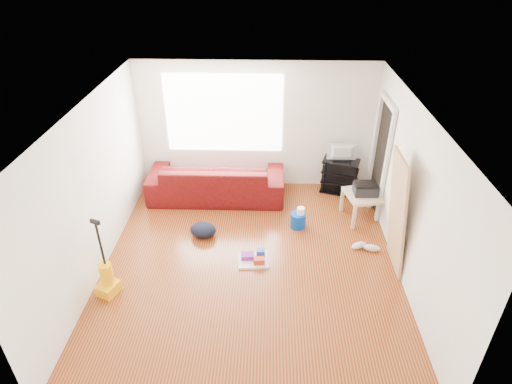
{
  "coord_description": "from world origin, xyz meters",
  "views": [
    {
      "loc": [
        0.25,
        -5.11,
        4.43
      ],
      "look_at": [
        0.07,
        0.6,
        0.94
      ],
      "focal_mm": 30.0,
      "sensor_mm": 36.0,
      "label": 1
    }
  ],
  "objects_px": {
    "side_table": "(364,197)",
    "backpack": "(204,236)",
    "sofa": "(217,196)",
    "bucket": "(298,226)",
    "vacuum": "(107,280)",
    "cleaning_tray": "(254,259)",
    "tv_stand": "(340,176)"
  },
  "relations": [
    {
      "from": "side_table",
      "to": "backpack",
      "type": "distance_m",
      "value": 2.89
    },
    {
      "from": "sofa",
      "to": "bucket",
      "type": "xyz_separation_m",
      "value": [
        1.52,
        -0.95,
        0.0
      ]
    },
    {
      "from": "side_table",
      "to": "vacuum",
      "type": "distance_m",
      "value": 4.43
    },
    {
      "from": "side_table",
      "to": "cleaning_tray",
      "type": "relative_size",
      "value": 1.51
    },
    {
      "from": "side_table",
      "to": "sofa",
      "type": "bearing_deg",
      "value": 166.8
    },
    {
      "from": "sofa",
      "to": "tv_stand",
      "type": "bearing_deg",
      "value": -173.55
    },
    {
      "from": "vacuum",
      "to": "side_table",
      "type": "bearing_deg",
      "value": 48.47
    },
    {
      "from": "sofa",
      "to": "bucket",
      "type": "bearing_deg",
      "value": 148.03
    },
    {
      "from": "sofa",
      "to": "side_table",
      "type": "height_order",
      "value": "side_table"
    },
    {
      "from": "tv_stand",
      "to": "cleaning_tray",
      "type": "distance_m",
      "value": 2.71
    },
    {
      "from": "side_table",
      "to": "backpack",
      "type": "height_order",
      "value": "side_table"
    },
    {
      "from": "cleaning_tray",
      "to": "vacuum",
      "type": "xyz_separation_m",
      "value": [
        -2.06,
        -0.73,
        0.17
      ]
    },
    {
      "from": "bucket",
      "to": "backpack",
      "type": "height_order",
      "value": "bucket"
    },
    {
      "from": "backpack",
      "to": "vacuum",
      "type": "relative_size",
      "value": 0.36
    },
    {
      "from": "cleaning_tray",
      "to": "bucket",
      "type": "bearing_deg",
      "value": 52.36
    },
    {
      "from": "sofa",
      "to": "bucket",
      "type": "relative_size",
      "value": 9.57
    },
    {
      "from": "vacuum",
      "to": "tv_stand",
      "type": "bearing_deg",
      "value": 60.1
    },
    {
      "from": "side_table",
      "to": "bucket",
      "type": "xyz_separation_m",
      "value": [
        -1.16,
        -0.32,
        -0.42
      ]
    },
    {
      "from": "side_table",
      "to": "cleaning_tray",
      "type": "bearing_deg",
      "value": -146.19
    },
    {
      "from": "vacuum",
      "to": "backpack",
      "type": "bearing_deg",
      "value": 70.88
    },
    {
      "from": "side_table",
      "to": "bucket",
      "type": "relative_size",
      "value": 2.78
    },
    {
      "from": "cleaning_tray",
      "to": "vacuum",
      "type": "height_order",
      "value": "vacuum"
    },
    {
      "from": "sofa",
      "to": "side_table",
      "type": "bearing_deg",
      "value": 166.8
    },
    {
      "from": "side_table",
      "to": "bucket",
      "type": "distance_m",
      "value": 1.28
    },
    {
      "from": "tv_stand",
      "to": "vacuum",
      "type": "height_order",
      "value": "vacuum"
    },
    {
      "from": "bucket",
      "to": "cleaning_tray",
      "type": "distance_m",
      "value": 1.2
    },
    {
      "from": "cleaning_tray",
      "to": "backpack",
      "type": "relative_size",
      "value": 1.12
    },
    {
      "from": "bucket",
      "to": "vacuum",
      "type": "relative_size",
      "value": 0.22
    },
    {
      "from": "vacuum",
      "to": "bucket",
      "type": "bearing_deg",
      "value": 52.67
    },
    {
      "from": "sofa",
      "to": "vacuum",
      "type": "distance_m",
      "value": 2.92
    },
    {
      "from": "cleaning_tray",
      "to": "backpack",
      "type": "height_order",
      "value": "cleaning_tray"
    },
    {
      "from": "tv_stand",
      "to": "vacuum",
      "type": "distance_m",
      "value": 4.66
    }
  ]
}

